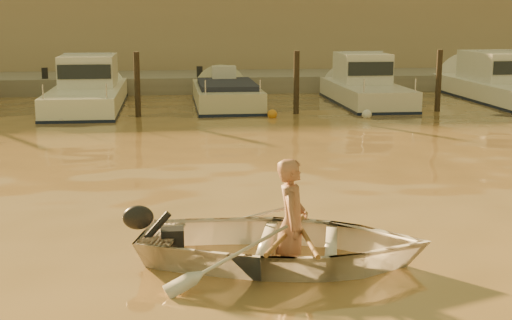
{
  "coord_description": "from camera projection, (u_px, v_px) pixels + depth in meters",
  "views": [
    {
      "loc": [
        0.77,
        -8.51,
        3.22
      ],
      "look_at": [
        2.2,
        3.2,
        0.75
      ],
      "focal_mm": 50.0,
      "sensor_mm": 36.0,
      "label": 1
    }
  ],
  "objects": [
    {
      "name": "ground_plane",
      "position": [
        111.0,
        276.0,
        8.84
      ],
      "size": [
        160.0,
        160.0,
        0.0
      ],
      "primitive_type": "plane",
      "color": "olive",
      "rests_on": "ground"
    },
    {
      "name": "dinghy",
      "position": [
        284.0,
        243.0,
        9.25
      ],
      "size": [
        4.28,
        3.49,
        0.78
      ],
      "primitive_type": "imported",
      "rotation": [
        0.0,
        0.0,
        1.33
      ],
      "color": "silver",
      "rests_on": "ground_plane"
    },
    {
      "name": "person",
      "position": [
        292.0,
        223.0,
        9.18
      ],
      "size": [
        0.54,
        0.69,
        1.69
      ],
      "primitive_type": "imported",
      "rotation": [
        0.0,
        0.0,
        1.33
      ],
      "color": "#A26C51",
      "rests_on": "dinghy"
    },
    {
      "name": "outboard_motor",
      "position": [
        171.0,
        238.0,
        9.41
      ],
      "size": [
        0.97,
        0.6,
        0.7
      ],
      "primitive_type": null,
      "rotation": [
        0.0,
        0.0,
        -0.24
      ],
      "color": "black",
      "rests_on": "dinghy"
    },
    {
      "name": "oar_port",
      "position": [
        303.0,
        233.0,
        9.19
      ],
      "size": [
        0.12,
        2.1,
        0.13
      ],
      "primitive_type": "cylinder",
      "rotation": [
        1.54,
        0.0,
        -0.03
      ],
      "color": "brown",
      "rests_on": "dinghy"
    },
    {
      "name": "oar_starboard",
      "position": [
        288.0,
        232.0,
        9.21
      ],
      "size": [
        0.9,
        1.95,
        0.13
      ],
      "primitive_type": "cylinder",
      "rotation": [
        1.54,
        0.0,
        -0.41
      ],
      "color": "brown",
      "rests_on": "dinghy"
    },
    {
      "name": "moored_boat_2",
      "position": [
        87.0,
        90.0,
        24.02
      ],
      "size": [
        2.26,
        7.59,
        1.75
      ],
      "primitive_type": null,
      "color": "white",
      "rests_on": "ground_plane"
    },
    {
      "name": "moored_boat_3",
      "position": [
        226.0,
        99.0,
        24.66
      ],
      "size": [
        2.13,
        6.12,
        0.95
      ],
      "primitive_type": null,
      "color": "beige",
      "rests_on": "ground_plane"
    },
    {
      "name": "moored_boat_4",
      "position": [
        366.0,
        86.0,
        25.17
      ],
      "size": [
        2.09,
        6.51,
        1.75
      ],
      "primitive_type": null,
      "color": "silver",
      "rests_on": "ground_plane"
    },
    {
      "name": "moored_boat_5",
      "position": [
        510.0,
        84.0,
        25.81
      ],
      "size": [
        2.74,
        9.02,
        1.75
      ],
      "primitive_type": null,
      "color": "white",
      "rests_on": "ground_plane"
    },
    {
      "name": "piling_2",
      "position": [
        137.0,
        88.0,
        22.04
      ],
      "size": [
        0.18,
        0.18,
        2.2
      ],
      "primitive_type": "cylinder",
      "color": "#2D2319",
      "rests_on": "ground_plane"
    },
    {
      "name": "piling_3",
      "position": [
        296.0,
        86.0,
        22.63
      ],
      "size": [
        0.18,
        0.18,
        2.2
      ],
      "primitive_type": "cylinder",
      "color": "#2D2319",
      "rests_on": "ground_plane"
    },
    {
      "name": "piling_4",
      "position": [
        438.0,
        84.0,
        23.19
      ],
      "size": [
        0.18,
        0.18,
        2.2
      ],
      "primitive_type": "cylinder",
      "color": "#2D2319",
      "rests_on": "ground_plane"
    },
    {
      "name": "fender_c",
      "position": [
        62.0,
        120.0,
        20.91
      ],
      "size": [
        0.3,
        0.3,
        0.3
      ],
      "primitive_type": "sphere",
      "color": "silver",
      "rests_on": "ground_plane"
    },
    {
      "name": "fender_d",
      "position": [
        272.0,
        114.0,
        21.99
      ],
      "size": [
        0.3,
        0.3,
        0.3
      ],
      "primitive_type": "sphere",
      "color": "orange",
      "rests_on": "ground_plane"
    },
    {
      "name": "fender_e",
      "position": [
        367.0,
        114.0,
        21.96
      ],
      "size": [
        0.3,
        0.3,
        0.3
      ],
      "primitive_type": "sphere",
      "color": "silver",
      "rests_on": "ground_plane"
    },
    {
      "name": "quay",
      "position": [
        150.0,
        86.0,
        29.7
      ],
      "size": [
        52.0,
        4.0,
        1.0
      ],
      "primitive_type": "cube",
      "color": "gray",
      "rests_on": "ground_plane"
    },
    {
      "name": "waterfront_building",
      "position": [
        151.0,
        28.0,
        34.58
      ],
      "size": [
        46.0,
        7.0,
        4.8
      ],
      "primitive_type": "cube",
      "color": "#9E8466",
      "rests_on": "quay"
    }
  ]
}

